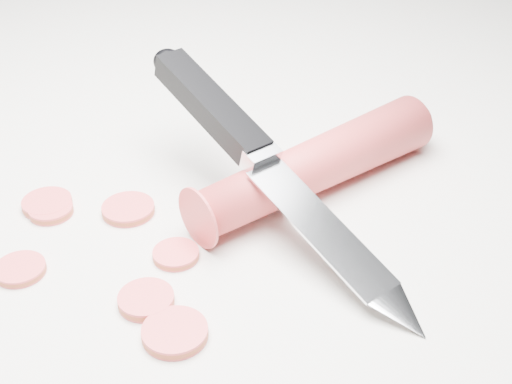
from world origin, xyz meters
The scene contains 10 objects.
ground centered at (0.00, 0.00, 0.00)m, with size 2.40×2.40×0.00m, color silver.
carrot centered at (0.08, 0.08, 0.02)m, with size 0.04×0.04×0.22m, color red.
carrot_slice_0 centered at (-0.07, -0.06, 0.00)m, with size 0.03×0.03×0.01m, color #E03E42.
carrot_slice_1 centered at (-0.02, -0.02, 0.00)m, with size 0.04×0.04×0.01m, color #E03E42.
carrot_slice_2 centered at (0.04, -0.04, 0.00)m, with size 0.03×0.03×0.01m, color #E03E42.
carrot_slice_3 centered at (0.06, -0.09, 0.00)m, with size 0.04×0.04×0.01m, color #E03E42.
carrot_slice_4 centered at (0.09, -0.10, 0.00)m, with size 0.04×0.04×0.01m, color #E03E42.
carrot_slice_5 centered at (-0.07, -0.05, 0.00)m, with size 0.04×0.04×0.01m, color #E03E42.
carrot_slice_6 centered at (-0.03, -0.11, 0.00)m, with size 0.03×0.03×0.01m, color #E03E42.
kitchen_knife centered at (0.07, 0.03, 0.05)m, with size 0.29×0.11×0.09m, color silver, non-canonical shape.
Camera 1 is at (0.30, -0.31, 0.31)m, focal length 50.00 mm.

